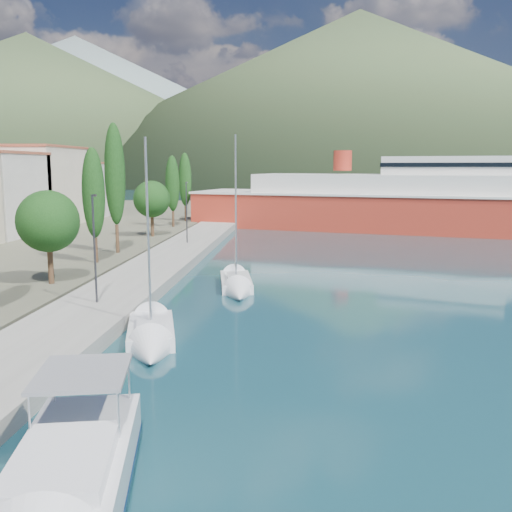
{
  "coord_description": "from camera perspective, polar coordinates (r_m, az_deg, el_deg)",
  "views": [
    {
      "loc": [
        2.56,
        -16.97,
        8.42
      ],
      "look_at": [
        0.0,
        14.0,
        3.5
      ],
      "focal_mm": 40.0,
      "sensor_mm": 36.0,
      "label": 1
    }
  ],
  "objects": [
    {
      "name": "ground",
      "position": [
        137.25,
        3.67,
        5.46
      ],
      "size": [
        1400.0,
        1400.0,
        0.0
      ],
      "primitive_type": "plane",
      "color": "#153C47"
    },
    {
      "name": "hills_near",
      "position": [
        403.06,
        19.02,
        14.33
      ],
      "size": [
        1010.0,
        520.0,
        115.0
      ],
      "color": "#3E502F",
      "rests_on": "ground"
    },
    {
      "name": "tree_row",
      "position": [
        51.42,
        -14.17,
        5.77
      ],
      "size": [
        4.05,
        62.25,
        11.48
      ],
      "color": "#47301E",
      "rests_on": "land_strip"
    },
    {
      "name": "hills_far",
      "position": [
        653.74,
        17.29,
        14.66
      ],
      "size": [
        1480.0,
        900.0,
        180.0
      ],
      "color": "slate",
      "rests_on": "ground"
    },
    {
      "name": "sailboat_near",
      "position": [
        27.26,
        -10.48,
        -8.51
      ],
      "size": [
        4.01,
        7.71,
        10.62
      ],
      "color": "silver",
      "rests_on": "ground"
    },
    {
      "name": "quay",
      "position": [
        45.21,
        -10.17,
        -1.36
      ],
      "size": [
        5.0,
        88.0,
        0.8
      ],
      "primitive_type": "cube",
      "color": "gray",
      "rests_on": "ground"
    },
    {
      "name": "lamp_posts",
      "position": [
        34.75,
        -14.75,
        1.53
      ],
      "size": [
        0.15,
        45.54,
        6.06
      ],
      "color": "#2D2D33",
      "rests_on": "quay"
    },
    {
      "name": "sailboat_mid",
      "position": [
        38.43,
        -1.88,
        -3.24
      ],
      "size": [
        3.34,
        8.11,
        11.34
      ],
      "color": "silver",
      "rests_on": "ground"
    },
    {
      "name": "ferry",
      "position": [
        77.53,
        14.29,
        4.98
      ],
      "size": [
        56.66,
        25.84,
        11.03
      ],
      "color": "#B43020",
      "rests_on": "ground"
    }
  ]
}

